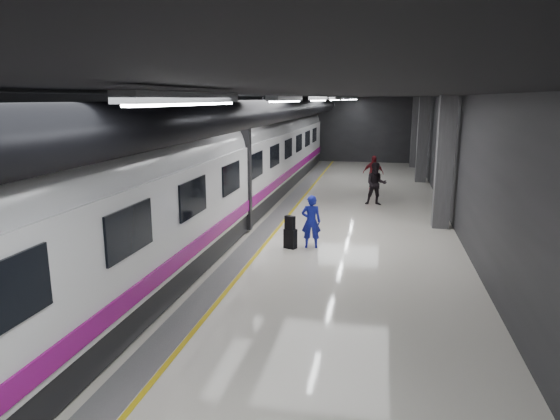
# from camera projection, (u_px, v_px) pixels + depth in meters

# --- Properties ---
(ground) EXTENTS (40.00, 40.00, 0.00)m
(ground) POSITION_uv_depth(u_px,v_px,m) (302.00, 235.00, 16.43)
(ground) COLOR silver
(ground) RESTS_ON ground
(platform_hall) EXTENTS (10.02, 40.02, 4.51)m
(platform_hall) POSITION_uv_depth(u_px,v_px,m) (299.00, 125.00, 16.63)
(platform_hall) COLOR black
(platform_hall) RESTS_ON ground
(train) EXTENTS (3.05, 38.00, 4.05)m
(train) POSITION_uv_depth(u_px,v_px,m) (207.00, 170.00, 16.61)
(train) COLOR black
(train) RESTS_ON ground
(traveler_main) EXTENTS (0.64, 0.47, 1.61)m
(traveler_main) POSITION_uv_depth(u_px,v_px,m) (311.00, 222.00, 14.88)
(traveler_main) COLOR #1822B7
(traveler_main) RESTS_ON ground
(suitcase_main) EXTENTS (0.42, 0.34, 0.59)m
(suitcase_main) POSITION_uv_depth(u_px,v_px,m) (290.00, 239.00, 14.92)
(suitcase_main) COLOR black
(suitcase_main) RESTS_ON ground
(shoulder_bag) EXTENTS (0.34, 0.30, 0.41)m
(shoulder_bag) POSITION_uv_depth(u_px,v_px,m) (290.00, 223.00, 14.81)
(shoulder_bag) COLOR black
(shoulder_bag) RESTS_ON suitcase_main
(traveler_far_a) EXTENTS (0.92, 0.74, 1.80)m
(traveler_far_a) POSITION_uv_depth(u_px,v_px,m) (376.00, 184.00, 20.89)
(traveler_far_a) COLOR black
(traveler_far_a) RESTS_ON ground
(traveler_far_b) EXTENTS (1.00, 0.44, 1.69)m
(traveler_far_b) POSITION_uv_depth(u_px,v_px,m) (373.00, 173.00, 24.36)
(traveler_far_b) COLOR maroon
(traveler_far_b) RESTS_ON ground
(suitcase_far) EXTENTS (0.34, 0.26, 0.45)m
(suitcase_far) POSITION_uv_depth(u_px,v_px,m) (375.00, 174.00, 28.31)
(suitcase_far) COLOR black
(suitcase_far) RESTS_ON ground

